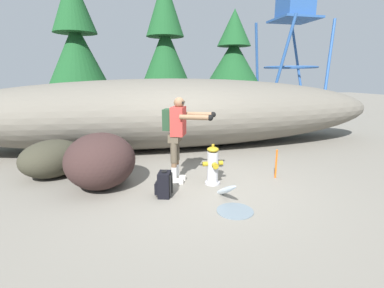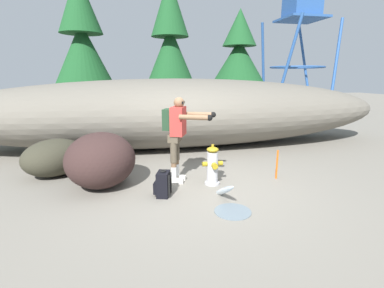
% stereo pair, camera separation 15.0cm
% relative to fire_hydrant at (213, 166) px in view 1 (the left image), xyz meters
% --- Properties ---
extents(ground_plane, '(56.00, 56.00, 0.04)m').
position_rel_fire_hydrant_xyz_m(ground_plane, '(-0.28, -0.18, -0.39)').
color(ground_plane, slate).
extents(dirt_embankment, '(13.29, 3.20, 2.00)m').
position_rel_fire_hydrant_xyz_m(dirt_embankment, '(-0.28, 3.31, 0.63)').
color(dirt_embankment, '#666056').
rests_on(dirt_embankment, ground_plane).
extents(fire_hydrant, '(0.40, 0.35, 0.79)m').
position_rel_fire_hydrant_xyz_m(fire_hydrant, '(0.00, 0.00, 0.00)').
color(fire_hydrant, '#B2B2B7').
rests_on(fire_hydrant, ground_plane).
extents(hydrant_water_jet, '(0.58, 1.36, 0.66)m').
position_rel_fire_hydrant_xyz_m(hydrant_water_jet, '(-0.00, -0.81, -0.27)').
color(hydrant_water_jet, silver).
rests_on(hydrant_water_jet, ground_plane).
extents(utility_worker, '(1.04, 0.76, 1.67)m').
position_rel_fire_hydrant_xyz_m(utility_worker, '(-0.62, 0.28, 0.70)').
color(utility_worker, beige).
rests_on(utility_worker, ground_plane).
extents(spare_backpack, '(0.34, 0.35, 0.47)m').
position_rel_fire_hydrant_xyz_m(spare_backpack, '(-1.00, -0.38, -0.15)').
color(spare_backpack, black).
rests_on(spare_backpack, ground_plane).
extents(boulder_large, '(1.67, 1.63, 0.78)m').
position_rel_fire_hydrant_xyz_m(boulder_large, '(-3.12, 1.17, 0.02)').
color(boulder_large, '#343326').
rests_on(boulder_large, ground_plane).
extents(boulder_mid, '(1.63, 1.70, 1.04)m').
position_rel_fire_hydrant_xyz_m(boulder_mid, '(-2.09, 0.31, 0.15)').
color(boulder_mid, '#342321').
rests_on(boulder_mid, ground_plane).
extents(boulder_small, '(1.22, 1.19, 0.58)m').
position_rel_fire_hydrant_xyz_m(boulder_small, '(-2.20, 1.45, -0.08)').
color(boulder_small, '#332B2B').
rests_on(boulder_small, ground_plane).
extents(pine_tree_far_left, '(2.83, 2.83, 6.35)m').
position_rel_fire_hydrant_xyz_m(pine_tree_far_left, '(-3.53, 8.73, 3.07)').
color(pine_tree_far_left, '#47331E').
rests_on(pine_tree_far_left, ground_plane).
extents(pine_tree_left, '(2.49, 2.49, 6.15)m').
position_rel_fire_hydrant_xyz_m(pine_tree_left, '(0.22, 7.86, 2.93)').
color(pine_tree_left, '#47331E').
rests_on(pine_tree_left, ground_plane).
extents(pine_tree_center, '(2.59, 2.59, 5.29)m').
position_rel_fire_hydrant_xyz_m(pine_tree_center, '(3.85, 9.10, 2.85)').
color(pine_tree_center, '#47331E').
rests_on(pine_tree_center, ground_plane).
extents(watchtower, '(3.94, 3.94, 8.15)m').
position_rel_fire_hydrant_xyz_m(watchtower, '(8.06, 10.67, 5.69)').
color(watchtower, '#285193').
rests_on(watchtower, ground_plane).
extents(survey_stake, '(0.04, 0.04, 0.60)m').
position_rel_fire_hydrant_xyz_m(survey_stake, '(1.37, 0.04, -0.07)').
color(survey_stake, '#E55914').
rests_on(survey_stake, ground_plane).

